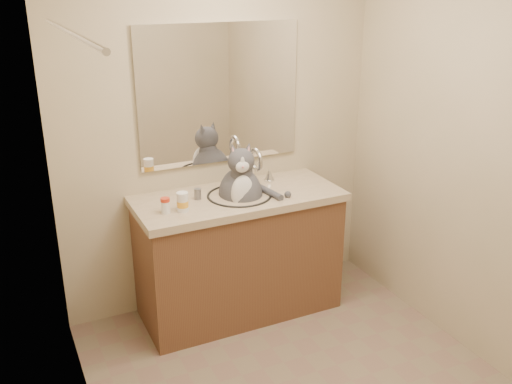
% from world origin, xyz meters
% --- Properties ---
extents(room, '(2.22, 2.52, 2.42)m').
position_xyz_m(room, '(0.00, 0.00, 1.20)').
color(room, '#827159').
rests_on(room, ground).
extents(vanity, '(1.34, 0.59, 1.12)m').
position_xyz_m(vanity, '(0.00, 0.96, 0.44)').
color(vanity, brown).
rests_on(vanity, ground).
extents(mirror, '(1.10, 0.02, 0.90)m').
position_xyz_m(mirror, '(0.00, 1.24, 1.45)').
color(mirror, white).
rests_on(mirror, room).
extents(shower_curtain, '(0.02, 1.30, 1.93)m').
position_xyz_m(shower_curtain, '(-1.05, 0.10, 1.03)').
color(shower_curtain, '#C1B191').
rests_on(shower_curtain, ground).
extents(cat, '(0.38, 0.41, 0.56)m').
position_xyz_m(cat, '(0.02, 0.95, 0.87)').
color(cat, '#46464B').
rests_on(cat, vanity).
extents(pill_bottle_redcap, '(0.07, 0.07, 0.10)m').
position_xyz_m(pill_bottle_redcap, '(-0.51, 0.87, 0.90)').
color(pill_bottle_redcap, white).
rests_on(pill_bottle_redcap, vanity).
extents(pill_bottle_orange, '(0.08, 0.08, 0.12)m').
position_xyz_m(pill_bottle_orange, '(-0.41, 0.86, 0.91)').
color(pill_bottle_orange, white).
rests_on(pill_bottle_orange, vanity).
extents(grey_canister, '(0.05, 0.05, 0.07)m').
position_xyz_m(grey_canister, '(-0.26, 1.00, 0.88)').
color(grey_canister, slate).
rests_on(grey_canister, vanity).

